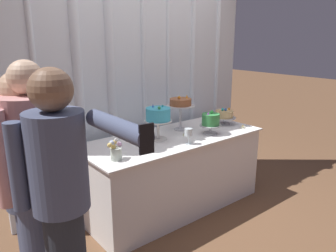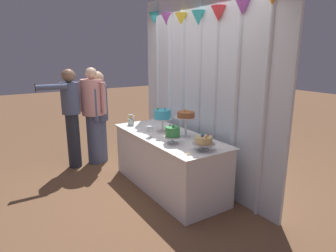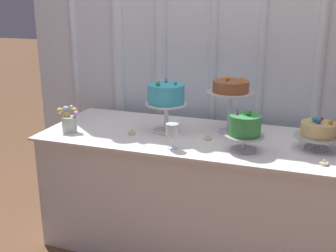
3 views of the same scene
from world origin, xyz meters
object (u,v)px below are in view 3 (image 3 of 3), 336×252
object	(u,v)px
cake_display_midright	(245,128)
cake_display_rightmost	(318,131)
cake_display_midleft	(231,90)
flower_vase	(69,121)
tealight_near_right	(324,163)
tealight_far_left	(132,133)
wine_glass	(172,130)
tealight_near_left	(207,138)
cake_display_leftmost	(166,97)
cake_table	(190,190)

from	to	relation	value
cake_display_midright	cake_display_rightmost	xyz separation A→B (m)	(0.40, 0.17, -0.03)
cake_display_midleft	flower_vase	size ratio (longest dim) A/B	2.14
cake_display_midleft	tealight_near_right	world-z (taller)	cake_display_midleft
cake_display_rightmost	tealight_far_left	distance (m)	1.15
wine_glass	tealight_near_right	distance (m)	0.86
cake_display_midleft	cake_display_midright	world-z (taller)	cake_display_midleft
cake_display_rightmost	tealight_far_left	xyz separation A→B (m)	(-1.14, -0.11, -0.10)
tealight_near_right	tealight_near_left	bearing A→B (deg)	164.18
wine_glass	cake_display_midright	bearing A→B (deg)	14.06
tealight_near_left	cake_display_rightmost	bearing A→B (deg)	4.42
cake_display_midleft	wine_glass	bearing A→B (deg)	-122.12
flower_vase	cake_display_leftmost	bearing A→B (deg)	19.05
cake_display_leftmost	cake_display_midleft	bearing A→B (deg)	17.29
cake_table	tealight_near_left	world-z (taller)	tealight_near_left
tealight_far_left	tealight_near_right	size ratio (longest dim) A/B	0.99
wine_glass	cake_display_leftmost	bearing A→B (deg)	115.72
wine_glass	cake_display_rightmost	bearing A→B (deg)	18.47
cake_table	cake_display_midleft	bearing A→B (deg)	32.44
cake_display_midright	tealight_near_left	distance (m)	0.30
cake_display_rightmost	wine_glass	size ratio (longest dim) A/B	1.78
cake_display_midleft	cake_display_rightmost	xyz separation A→B (m)	(0.55, -0.14, -0.18)
cake_display_leftmost	cake_display_rightmost	world-z (taller)	cake_display_leftmost
cake_display_midright	flower_vase	world-z (taller)	cake_display_midright
cake_display_midright	cake_display_rightmost	distance (m)	0.44
cake_table	tealight_near_left	distance (m)	0.42
flower_vase	tealight_near_left	distance (m)	0.92
cake_display_midright	tealight_far_left	xyz separation A→B (m)	(-0.74, 0.06, -0.13)
cake_display_rightmost	tealight_near_right	bearing A→B (deg)	-80.86
cake_display_midleft	tealight_far_left	bearing A→B (deg)	-156.82
cake_display_rightmost	cake_table	bearing A→B (deg)	179.87
cake_display_leftmost	wine_glass	size ratio (longest dim) A/B	2.32
cake_display_rightmost	tealight_near_left	distance (m)	0.66
wine_glass	tealight_far_left	bearing A→B (deg)	154.47
tealight_far_left	tealight_near_right	bearing A→B (deg)	-6.44
wine_glass	tealight_near_left	bearing A→B (deg)	53.91
flower_vase	tealight_near_left	size ratio (longest dim) A/B	3.51
cake_display_midleft	cake_display_midright	bearing A→B (deg)	-64.26
cake_display_leftmost	tealight_near_right	size ratio (longest dim) A/B	7.22
cake_display_leftmost	wine_glass	world-z (taller)	cake_display_leftmost
tealight_far_left	tealight_near_right	xyz separation A→B (m)	(1.18, -0.13, -0.00)
cake_display_leftmost	cake_display_midleft	xyz separation A→B (m)	(0.40, 0.12, 0.04)
cake_display_midright	flower_vase	xyz separation A→B (m)	(-1.15, -0.02, -0.07)
tealight_far_left	cake_table	bearing A→B (deg)	17.02
cake_display_midright	tealight_near_left	world-z (taller)	cake_display_midright
tealight_near_left	cake_display_leftmost	bearing A→B (deg)	167.31
wine_glass	flower_vase	size ratio (longest dim) A/B	0.84
tealight_far_left	cake_display_midright	bearing A→B (deg)	-4.38
wine_glass	tealight_far_left	size ratio (longest dim) A/B	3.14
cake_display_rightmost	cake_display_midright	bearing A→B (deg)	-157.29
cake_display_midleft	tealight_far_left	size ratio (longest dim) A/B	7.96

